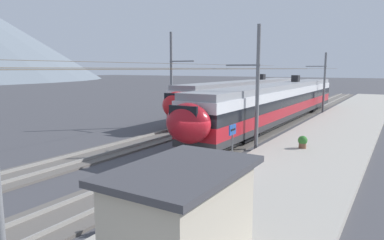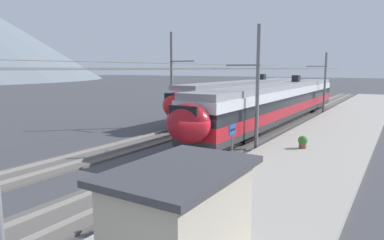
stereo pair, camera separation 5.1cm
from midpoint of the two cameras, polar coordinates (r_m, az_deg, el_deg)
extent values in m
plane|color=#424247|center=(18.70, 2.53, -7.78)|extent=(400.00, 400.00, 0.00)
cube|color=#A39E93|center=(17.12, 15.01, -9.12)|extent=(120.00, 6.29, 0.29)
cube|color=#5B5651|center=(19.29, -0.73, -7.08)|extent=(120.00, 3.00, 0.12)
cube|color=gray|center=(18.90, 1.13, -6.97)|extent=(120.00, 0.07, 0.16)
cube|color=gray|center=(19.63, -2.51, -6.38)|extent=(120.00, 0.07, 0.16)
cube|color=#5B5651|center=(22.79, -13.11, -4.86)|extent=(120.00, 3.00, 0.12)
cube|color=gray|center=(22.27, -11.80, -4.76)|extent=(120.00, 0.07, 0.16)
cube|color=gray|center=(23.26, -14.38, -4.29)|extent=(120.00, 0.07, 0.16)
cube|color=#2D2D30|center=(34.23, 14.40, 0.99)|extent=(32.39, 2.91, 0.45)
cube|color=maroon|center=(34.15, 14.44, 2.07)|extent=(32.39, 2.91, 0.85)
cube|color=black|center=(34.07, 14.49, 3.41)|extent=(32.39, 2.95, 0.75)
cube|color=silver|center=(34.02, 14.54, 4.58)|extent=(32.39, 2.91, 0.65)
cube|color=gray|center=(33.99, 14.57, 5.50)|extent=(32.09, 2.71, 0.45)
cube|color=black|center=(24.98, 7.52, -2.54)|extent=(2.80, 2.33, 0.42)
cube|color=black|center=(43.91, 18.27, 1.86)|extent=(2.80, 2.33, 0.42)
ellipsoid|color=maroon|center=(18.83, -0.72, -0.56)|extent=(1.80, 2.68, 2.25)
cube|color=black|center=(18.35, -1.56, 0.54)|extent=(0.16, 1.75, 1.19)
cube|color=black|center=(38.64, 16.73, 6.60)|extent=(0.90, 0.70, 0.70)
cube|color=#2D2D30|center=(41.64, 9.23, 2.44)|extent=(29.24, 2.87, 0.45)
cube|color=red|center=(41.58, 9.25, 3.33)|extent=(29.24, 2.87, 0.85)
cube|color=black|center=(41.52, 9.27, 4.43)|extent=(29.24, 2.91, 0.75)
cube|color=white|center=(41.48, 9.30, 5.40)|extent=(29.24, 2.87, 0.65)
cube|color=gray|center=(41.45, 9.32, 6.15)|extent=(28.94, 2.67, 0.45)
cube|color=black|center=(33.54, 3.31, 0.34)|extent=(2.80, 2.30, 0.42)
cube|color=black|center=(50.15, 13.16, 2.84)|extent=(2.80, 2.30, 0.42)
ellipsoid|color=red|center=(28.13, -2.56, 2.44)|extent=(1.80, 2.64, 2.25)
cube|color=black|center=(27.67, -3.15, 3.22)|extent=(0.16, 1.72, 1.19)
cube|color=black|center=(45.52, 11.44, 7.02)|extent=(0.90, 0.70, 0.70)
cylinder|color=slate|center=(22.18, 10.72, 5.10)|extent=(0.24, 0.24, 7.96)
cube|color=slate|center=(22.53, 8.36, 8.97)|extent=(0.10, 2.35, 0.10)
cylinder|color=#473823|center=(22.96, 5.97, 8.38)|extent=(43.31, 0.02, 0.02)
cylinder|color=slate|center=(42.93, 21.02, 5.66)|extent=(0.24, 0.24, 7.07)
cube|color=slate|center=(43.10, 19.81, 8.37)|extent=(0.10, 2.35, 0.10)
cylinder|color=#473823|center=(43.32, 18.46, 8.10)|extent=(43.31, 0.02, 0.02)
cylinder|color=slate|center=(31.27, -3.48, 6.63)|extent=(0.24, 0.24, 8.45)
cube|color=slate|center=(30.64, -1.77, 9.70)|extent=(0.10, 2.54, 0.10)
cylinder|color=#473823|center=(30.03, 0.05, 9.25)|extent=(43.31, 0.02, 0.02)
cylinder|color=#59595B|center=(17.11, 6.58, -4.48)|extent=(0.08, 0.08, 2.25)
cube|color=#19479E|center=(16.93, 6.63, -1.60)|extent=(0.70, 0.06, 0.50)
cube|color=black|center=(16.92, 6.74, -1.61)|extent=(0.52, 0.01, 0.10)
cylinder|color=#383842|center=(11.73, -5.39, -14.33)|extent=(0.14, 0.14, 0.82)
cylinder|color=#383842|center=(11.85, -4.91, -14.08)|extent=(0.14, 0.14, 0.82)
ellipsoid|color=navy|center=(11.53, -5.20, -10.90)|extent=(0.36, 0.22, 0.62)
sphere|color=tan|center=(11.39, -5.23, -8.77)|extent=(0.22, 0.22, 0.22)
cylinder|color=navy|center=(11.38, -5.87, -11.44)|extent=(0.09, 0.09, 0.58)
cylinder|color=navy|center=(11.71, -4.54, -10.84)|extent=(0.09, 0.09, 0.58)
cube|color=maroon|center=(12.56, -4.12, -14.11)|extent=(0.32, 0.18, 0.26)
torus|color=maroon|center=(12.49, -4.13, -13.35)|extent=(0.16, 0.02, 0.16)
cube|color=#472D1E|center=(16.89, 4.41, -8.02)|extent=(0.32, 0.18, 0.31)
torus|color=#472D1E|center=(16.84, 4.42, -7.34)|extent=(0.16, 0.02, 0.16)
cylinder|color=brown|center=(22.77, 17.75, -4.06)|extent=(0.46, 0.46, 0.32)
sphere|color=#33752D|center=(22.71, 17.79, -3.23)|extent=(0.58, 0.58, 0.58)
sphere|color=purple|center=(22.68, 17.80, -2.91)|extent=(0.32, 0.32, 0.32)
cube|color=#B7AD99|center=(8.66, -1.65, -16.77)|extent=(3.53, 2.16, 2.52)
cube|color=#3D3D42|center=(8.17, -1.69, -8.25)|extent=(3.93, 2.56, 0.16)
camera|label=1|loc=(0.03, -90.07, -0.01)|focal=32.23mm
camera|label=2|loc=(0.03, 89.93, 0.01)|focal=32.23mm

